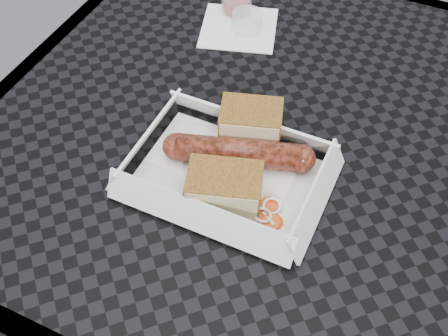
# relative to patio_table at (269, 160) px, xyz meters

# --- Properties ---
(patio_table) EXTENTS (0.80, 0.80, 0.74)m
(patio_table) POSITION_rel_patio_table_xyz_m (0.00, 0.00, 0.00)
(patio_table) COLOR black
(patio_table) RESTS_ON ground
(food_tray) EXTENTS (0.22, 0.15, 0.00)m
(food_tray) POSITION_rel_patio_table_xyz_m (-0.02, -0.11, 0.08)
(food_tray) COLOR white
(food_tray) RESTS_ON patio_table
(bratwurst) EXTENTS (0.19, 0.09, 0.04)m
(bratwurst) POSITION_rel_patio_table_xyz_m (-0.01, -0.09, 0.10)
(bratwurst) COLOR maroon
(bratwurst) RESTS_ON food_tray
(bread_near) EXTENTS (0.09, 0.08, 0.05)m
(bread_near) POSITION_rel_patio_table_xyz_m (-0.02, -0.04, 0.10)
(bread_near) COLOR brown
(bread_near) RESTS_ON food_tray
(bread_far) EXTENTS (0.10, 0.08, 0.05)m
(bread_far) POSITION_rel_patio_table_xyz_m (-0.00, -0.15, 0.10)
(bread_far) COLOR brown
(bread_far) RESTS_ON food_tray
(veg_garnish) EXTENTS (0.03, 0.03, 0.00)m
(veg_garnish) POSITION_rel_patio_table_xyz_m (0.06, -0.15, 0.08)
(veg_garnish) COLOR #D93E09
(veg_garnish) RESTS_ON food_tray
(napkin) EXTENTS (0.15, 0.15, 0.00)m
(napkin) POSITION_rel_patio_table_xyz_m (-0.13, 0.18, 0.08)
(napkin) COLOR white
(napkin) RESTS_ON patio_table
(condiment_cup_sauce) EXTENTS (0.05, 0.05, 0.03)m
(condiment_cup_sauce) POSITION_rel_patio_table_xyz_m (-0.15, 0.22, 0.09)
(condiment_cup_sauce) COLOR maroon
(condiment_cup_sauce) RESTS_ON patio_table
(condiment_cup_empty) EXTENTS (0.05, 0.05, 0.03)m
(condiment_cup_empty) POSITION_rel_patio_table_xyz_m (-0.12, 0.18, 0.09)
(condiment_cup_empty) COLOR silver
(condiment_cup_empty) RESTS_ON patio_table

